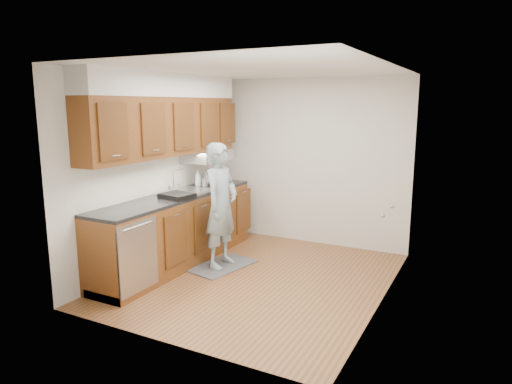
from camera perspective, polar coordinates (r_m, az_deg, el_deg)
floor at (r=5.72m, az=0.21°, el=-10.75°), size 3.50×3.50×0.00m
ceiling at (r=5.33m, az=0.23°, el=15.10°), size 3.50×3.50×0.00m
wall_left at (r=6.21m, az=-12.21°, el=2.69°), size 0.02×3.50×2.50m
wall_right at (r=4.89m, az=16.04°, el=0.35°), size 0.02×3.50×2.50m
wall_back at (r=6.97m, az=6.83°, el=3.74°), size 3.00×0.02×2.50m
counter at (r=6.17m, az=-9.78°, el=-4.47°), size 0.64×2.80×1.30m
upper_cabinets at (r=6.08m, az=-10.96°, el=9.19°), size 0.47×2.80×1.21m
closet_door at (r=5.23m, az=16.44°, el=-1.53°), size 0.02×1.22×2.05m
floor_mat at (r=6.13m, az=-4.27°, el=-9.16°), size 0.70×0.98×0.02m
person at (r=5.88m, az=-4.39°, el=-0.66°), size 0.44×0.65×1.83m
soap_bottle_a at (r=6.65m, az=-7.26°, el=1.74°), size 0.11×0.11×0.24m
soap_bottle_b at (r=6.59m, az=-5.22°, el=1.44°), size 0.11×0.11×0.18m
soap_bottle_c at (r=6.79m, az=-6.23°, el=1.70°), size 0.19×0.19×0.18m
soda_can at (r=6.58m, az=-4.98°, el=1.23°), size 0.09×0.09×0.14m
steel_can at (r=6.53m, az=-6.43°, el=1.12°), size 0.09×0.09×0.13m
dish_rack at (r=5.86m, az=-9.83°, el=-0.47°), size 0.43×0.38×0.06m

